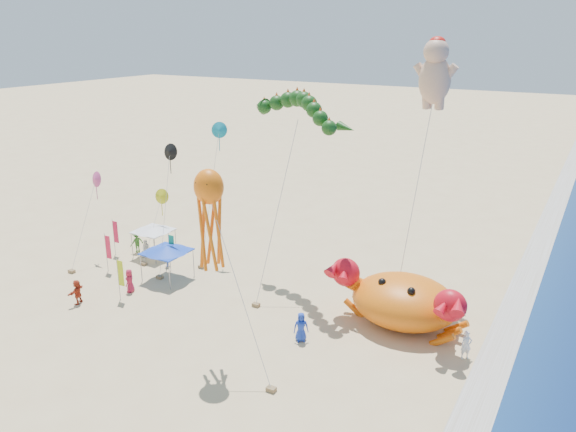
% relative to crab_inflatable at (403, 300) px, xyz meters
% --- Properties ---
extents(ground, '(320.00, 320.00, 0.00)m').
position_rel_crab_inflatable_xyz_m(ground, '(-5.89, -3.14, -1.79)').
color(ground, '#D1B784').
rests_on(ground, ground).
extents(foam_strip, '(320.00, 320.00, 0.00)m').
position_rel_crab_inflatable_xyz_m(foam_strip, '(6.11, -3.14, -1.78)').
color(foam_strip, silver).
rests_on(foam_strip, ground).
extents(crab_inflatable, '(9.26, 6.77, 4.06)m').
position_rel_crab_inflatable_xyz_m(crab_inflatable, '(0.00, 0.00, 0.00)').
color(crab_inflatable, orange).
rests_on(crab_inflatable, ground).
extents(dragon_kite, '(9.89, 7.96, 13.88)m').
position_rel_crab_inflatable_xyz_m(dragon_kite, '(-9.32, 2.51, 10.99)').
color(dragon_kite, '#123C10').
rests_on(dragon_kite, ground).
extents(cherub_kite, '(2.20, 5.82, 17.88)m').
position_rel_crab_inflatable_xyz_m(cherub_kite, '(-1.09, 7.09, 13.79)').
color(cherub_kite, '#DFAB88').
rests_on(cherub_kite, ground).
extents(octopus_kite, '(5.70, 2.28, 11.30)m').
position_rel_crab_inflatable_xyz_m(octopus_kite, '(-8.27, -8.98, 7.12)').
color(octopus_kite, orange).
rests_on(octopus_kite, ground).
extents(canopy_blue, '(3.34, 3.34, 2.71)m').
position_rel_crab_inflatable_xyz_m(canopy_blue, '(-18.01, -2.07, 0.65)').
color(canopy_blue, gray).
rests_on(canopy_blue, ground).
extents(canopy_white, '(3.07, 3.07, 2.71)m').
position_rel_crab_inflatable_xyz_m(canopy_white, '(-22.14, 0.94, 0.65)').
color(canopy_white, gray).
rests_on(canopy_white, ground).
extents(feather_flags, '(7.19, 5.98, 3.20)m').
position_rel_crab_inflatable_xyz_m(feather_flags, '(-21.24, -2.81, 0.22)').
color(feather_flags, gray).
rests_on(feather_flags, ground).
extents(beachgoers, '(29.45, 10.73, 1.88)m').
position_rel_crab_inflatable_xyz_m(beachgoers, '(-17.12, -3.26, -0.90)').
color(beachgoers, '#A6301A').
rests_on(beachgoers, ground).
extents(small_kites, '(10.16, 8.69, 11.37)m').
position_rel_crab_inflatable_xyz_m(small_kites, '(-21.05, 1.02, 5.33)').
color(small_kites, gold).
rests_on(small_kites, ground).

